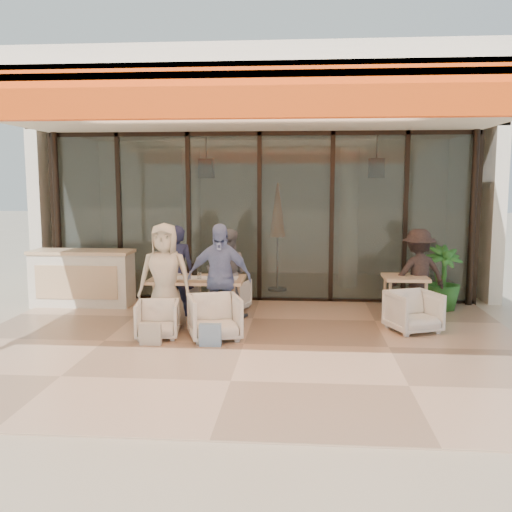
{
  "coord_description": "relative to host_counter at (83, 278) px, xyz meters",
  "views": [
    {
      "loc": [
        0.78,
        -7.71,
        2.28
      ],
      "look_at": [
        0.1,
        0.9,
        1.15
      ],
      "focal_mm": 40.0,
      "sensor_mm": 36.0,
      "label": 1
    }
  ],
  "objects": [
    {
      "name": "tote_bag_cream",
      "position": [
        1.91,
        -2.44,
        -0.36
      ],
      "size": [
        0.3,
        0.1,
        0.34
      ],
      "primitive_type": "cube",
      "color": "silver",
      "rests_on": "ground"
    },
    {
      "name": "tote_bag_blue",
      "position": [
        2.75,
        -2.44,
        -0.36
      ],
      "size": [
        0.3,
        0.1,
        0.34
      ],
      "primitive_type": "cube",
      "color": "#99BFD8",
      "rests_on": "ground"
    },
    {
      "name": "chair_near_left",
      "position": [
        1.91,
        -2.04,
        -0.22
      ],
      "size": [
        0.67,
        0.64,
        0.62
      ],
      "primitive_type": "imported",
      "rotation": [
        0.0,
        0.0,
        0.14
      ],
      "color": "white",
      "rests_on": "ground"
    },
    {
      "name": "diner_cream",
      "position": [
        1.91,
        -1.54,
        0.3
      ],
      "size": [
        0.82,
        0.54,
        1.66
      ],
      "primitive_type": "imported",
      "rotation": [
        0.0,
        0.0,
        0.01
      ],
      "color": "beige",
      "rests_on": "ground"
    },
    {
      "name": "side_table",
      "position": [
        5.7,
        -0.64,
        0.11
      ],
      "size": [
        0.7,
        0.7,
        0.74
      ],
      "color": "#E4BD8B",
      "rests_on": "ground"
    },
    {
      "name": "terrace_floor",
      "position": [
        3.2,
        -2.3,
        -0.53
      ],
      "size": [
        8.0,
        6.0,
        0.01
      ],
      "primitive_type": "cube",
      "color": "tan",
      "rests_on": "ground"
    },
    {
      "name": "chair_near_right",
      "position": [
        2.75,
        -2.04,
        -0.17
      ],
      "size": [
        0.88,
        0.85,
        0.73
      ],
      "primitive_type": "imported",
      "rotation": [
        0.0,
        0.0,
        0.32
      ],
      "color": "white",
      "rests_on": "ground"
    },
    {
      "name": "host_counter",
      "position": [
        0.0,
        0.0,
        0.0
      ],
      "size": [
        1.85,
        0.65,
        1.04
      ],
      "color": "silver",
      "rests_on": "ground"
    },
    {
      "name": "diner_navy",
      "position": [
        1.91,
        -0.64,
        0.25
      ],
      "size": [
        0.59,
        0.41,
        1.56
      ],
      "primitive_type": "imported",
      "rotation": [
        0.0,
        0.0,
        3.08
      ],
      "color": "#1B1F3D",
      "rests_on": "ground"
    },
    {
      "name": "side_chair",
      "position": [
        5.7,
        -1.39,
        -0.18
      ],
      "size": [
        0.87,
        0.84,
        0.7
      ],
      "primitive_type": "imported",
      "rotation": [
        0.0,
        0.0,
        0.38
      ],
      "color": "white",
      "rests_on": "ground"
    },
    {
      "name": "potted_palm",
      "position": [
        6.49,
        0.16,
        0.05
      ],
      "size": [
        0.79,
        0.79,
        1.16
      ],
      "primitive_type": "imported",
      "rotation": [
        0.0,
        0.0,
        0.26
      ],
      "color": "#1E5919",
      "rests_on": "ground"
    },
    {
      "name": "chair_far_left",
      "position": [
        1.91,
        -0.14,
        -0.23
      ],
      "size": [
        0.65,
        0.62,
        0.6
      ],
      "primitive_type": "imported",
      "rotation": [
        0.0,
        0.0,
        3.27
      ],
      "color": "white",
      "rests_on": "ground"
    },
    {
      "name": "glass_storefront",
      "position": [
        3.2,
        0.7,
        1.07
      ],
      "size": [
        8.08,
        0.1,
        3.2
      ],
      "color": "#9EADA3",
      "rests_on": "ground"
    },
    {
      "name": "interior_block",
      "position": [
        3.21,
        3.02,
        1.7
      ],
      "size": [
        9.05,
        3.62,
        3.52
      ],
      "color": "silver",
      "rests_on": "ground"
    },
    {
      "name": "diner_grey",
      "position": [
        2.75,
        -0.64,
        0.22
      ],
      "size": [
        0.8,
        0.66,
        1.5
      ],
      "primitive_type": "imported",
      "rotation": [
        0.0,
        0.0,
        3.01
      ],
      "color": "slate",
      "rests_on": "ground"
    },
    {
      "name": "dining_table",
      "position": [
        2.33,
        -1.08,
        0.16
      ],
      "size": [
        1.5,
        0.9,
        0.93
      ],
      "color": "#E4BD8B",
      "rests_on": "ground"
    },
    {
      "name": "terrace_structure",
      "position": [
        3.2,
        -2.56,
        2.72
      ],
      "size": [
        8.0,
        6.0,
        3.4
      ],
      "color": "silver",
      "rests_on": "ground"
    },
    {
      "name": "diner_periwinkle",
      "position": [
        2.75,
        -1.54,
        0.3
      ],
      "size": [
        0.97,
        0.4,
        1.66
      ],
      "primitive_type": "imported",
      "rotation": [
        0.0,
        0.0,
        -0.0
      ],
      "color": "#6F84BA",
      "rests_on": "ground"
    },
    {
      "name": "ground",
      "position": [
        3.2,
        -2.3,
        -0.53
      ],
      "size": [
        70.0,
        70.0,
        0.0
      ],
      "primitive_type": "plane",
      "color": "#C6B293",
      "rests_on": "ground"
    },
    {
      "name": "standing_woman",
      "position": [
        5.94,
        -0.44,
        0.22
      ],
      "size": [
        1.09,
        0.81,
        1.51
      ],
      "primitive_type": "imported",
      "rotation": [
        0.0,
        0.0,
        3.42
      ],
      "color": "black",
      "rests_on": "ground"
    },
    {
      "name": "chair_far_right",
      "position": [
        2.75,
        -0.14,
        -0.22
      ],
      "size": [
        0.72,
        0.7,
        0.62
      ],
      "primitive_type": "imported",
      "rotation": [
        0.0,
        0.0,
        2.88
      ],
      "color": "white",
      "rests_on": "ground"
    }
  ]
}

